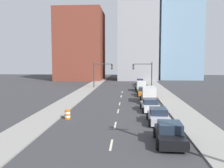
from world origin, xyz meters
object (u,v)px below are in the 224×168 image
object	(u,v)px
sedan_yellow	(141,84)
sedan_orange	(143,92)
sedan_silver	(158,116)
sedan_black	(170,134)
traffic_barrel	(68,114)
sedan_maroon	(140,82)
sedan_white	(150,105)
traffic_signal_right	(146,71)
box_truck_brown	(149,95)
traffic_signal_left	(100,71)
box_truck_green	(141,86)

from	to	relation	value
sedan_yellow	sedan_orange	bearing A→B (deg)	-88.58
sedan_silver	sedan_black	bearing A→B (deg)	-89.12
traffic_barrel	sedan_maroon	size ratio (longest dim) A/B	0.21
sedan_white	sedan_yellow	world-z (taller)	sedan_white
traffic_signal_right	box_truck_brown	world-z (taller)	traffic_signal_right
traffic_signal_left	traffic_signal_right	bearing A→B (deg)	0.00
traffic_signal_right	sedan_white	bearing A→B (deg)	-92.71
sedan_black	box_truck_green	xyz separation A→B (m)	(-0.45, 31.67, 0.21)
sedan_black	sedan_yellow	bearing A→B (deg)	92.00
traffic_barrel	sedan_silver	xyz separation A→B (m)	(9.05, -0.92, 0.17)
traffic_signal_right	sedan_black	xyz separation A→B (m)	(-0.81, -36.65, -2.99)
traffic_barrel	sedan_silver	bearing A→B (deg)	-5.82
traffic_barrel	sedan_silver	size ratio (longest dim) A/B	0.22
traffic_signal_left	sedan_silver	size ratio (longest dim) A/B	1.29
sedan_orange	sedan_yellow	size ratio (longest dim) A/B	0.99
sedan_white	sedan_orange	xyz separation A→B (m)	(-0.08, 13.03, 0.00)
traffic_signal_left	traffic_barrel	distance (m)	29.85
sedan_silver	box_truck_brown	bearing A→B (deg)	89.68
traffic_barrel	sedan_yellow	bearing A→B (deg)	74.12
traffic_signal_left	box_truck_green	distance (m)	10.51
traffic_barrel	traffic_signal_left	bearing A→B (deg)	90.28
sedan_yellow	sedan_maroon	xyz separation A→B (m)	(-0.07, 5.65, 0.01)
sedan_silver	box_truck_brown	xyz separation A→B (m)	(0.07, 12.12, 0.39)
box_truck_brown	box_truck_green	world-z (taller)	box_truck_brown
sedan_silver	sedan_white	size ratio (longest dim) A/B	0.98
box_truck_brown	box_truck_green	size ratio (longest dim) A/B	0.90
traffic_barrel	sedan_black	size ratio (longest dim) A/B	0.21
traffic_signal_right	traffic_signal_left	bearing A→B (deg)	180.00
sedan_maroon	sedan_black	bearing A→B (deg)	-89.25
sedan_black	sedan_white	xyz separation A→B (m)	(-0.36, 11.85, -0.05)
traffic_signal_right	sedan_yellow	distance (m)	4.03
traffic_signal_left	sedan_black	distance (m)	37.93
box_truck_brown	sedan_yellow	bearing A→B (deg)	90.77
sedan_black	box_truck_green	bearing A→B (deg)	92.85
traffic_signal_left	box_truck_green	bearing A→B (deg)	-29.41
traffic_signal_left	sedan_orange	world-z (taller)	traffic_signal_left
box_truck_brown	traffic_barrel	bearing A→B (deg)	-128.29
box_truck_green	sedan_maroon	size ratio (longest dim) A/B	1.35
traffic_signal_right	box_truck_brown	size ratio (longest dim) A/B	1.02
traffic_signal_left	sedan_maroon	bearing A→B (deg)	41.50
sedan_white	sedan_yellow	size ratio (longest dim) A/B	0.97
box_truck_brown	sedan_orange	distance (m)	6.73
sedan_white	sedan_maroon	size ratio (longest dim) A/B	0.98
sedan_black	box_truck_brown	distance (m)	18.18
traffic_signal_left	traffic_barrel	xyz separation A→B (m)	(0.14, -29.67, -3.22)
sedan_orange	box_truck_green	distance (m)	6.80
sedan_yellow	sedan_maroon	world-z (taller)	sedan_maroon
traffic_barrel	sedan_orange	bearing A→B (deg)	64.08
sedan_black	sedan_yellow	world-z (taller)	sedan_black
sedan_white	sedan_black	bearing A→B (deg)	-90.80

